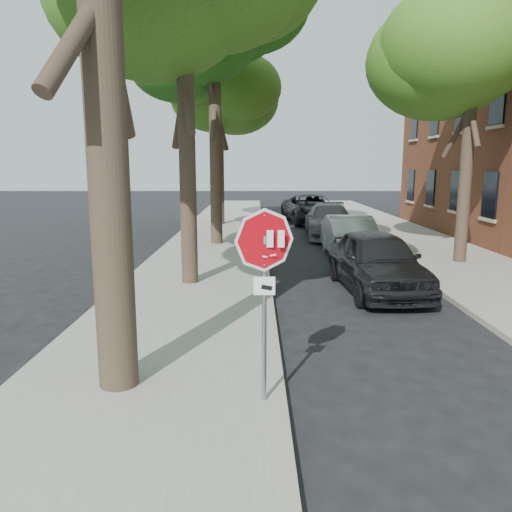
{
  "coord_description": "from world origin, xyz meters",
  "views": [
    {
      "loc": [
        -0.82,
        -6.32,
        3.25
      ],
      "look_at": [
        -0.81,
        0.31,
        2.05
      ],
      "focal_mm": 35.0,
      "sensor_mm": 36.0,
      "label": 1
    }
  ],
  "objects_px": {
    "car_b": "(351,237)",
    "car_d": "(311,209)",
    "stop_sign": "(264,268)",
    "tree_far": "(219,90)",
    "car_a": "(377,261)",
    "car_c": "(329,221)",
    "tree_right": "(474,36)",
    "tree_mid_b": "(214,41)"
  },
  "relations": [
    {
      "from": "car_b",
      "to": "car_d",
      "type": "xyz_separation_m",
      "value": [
        -0.18,
        11.03,
        0.07
      ]
    },
    {
      "from": "stop_sign",
      "to": "tree_far",
      "type": "xyz_separation_m",
      "value": [
        -2.02,
        21.14,
        5.26
      ]
    },
    {
      "from": "tree_far",
      "to": "car_d",
      "type": "distance_m",
      "value": 8.3
    },
    {
      "from": "tree_far",
      "to": "car_a",
      "type": "distance_m",
      "value": 16.81
    },
    {
      "from": "car_c",
      "to": "car_d",
      "type": "relative_size",
      "value": 0.89
    },
    {
      "from": "tree_far",
      "to": "car_a",
      "type": "relative_size",
      "value": 1.98
    },
    {
      "from": "tree_right",
      "to": "car_d",
      "type": "distance_m",
      "value": 14.27
    },
    {
      "from": "tree_mid_b",
      "to": "car_a",
      "type": "distance_m",
      "value": 11.57
    },
    {
      "from": "tree_right",
      "to": "car_a",
      "type": "xyz_separation_m",
      "value": [
        -3.62,
        -3.69,
        -6.41
      ]
    },
    {
      "from": "car_b",
      "to": "car_c",
      "type": "distance_m",
      "value": 5.17
    },
    {
      "from": "tree_mid_b",
      "to": "tree_right",
      "type": "relative_size",
      "value": 1.11
    },
    {
      "from": "car_c",
      "to": "car_b",
      "type": "bearing_deg",
      "value": -86.64
    },
    {
      "from": "stop_sign",
      "to": "tree_mid_b",
      "type": "relative_size",
      "value": 0.25
    },
    {
      "from": "tree_far",
      "to": "car_b",
      "type": "distance_m",
      "value": 12.88
    },
    {
      "from": "car_a",
      "to": "car_d",
      "type": "relative_size",
      "value": 0.8
    },
    {
      "from": "tree_right",
      "to": "car_d",
      "type": "bearing_deg",
      "value": 106.21
    },
    {
      "from": "tree_mid_b",
      "to": "car_c",
      "type": "bearing_deg",
      "value": 25.3
    },
    {
      "from": "tree_right",
      "to": "car_c",
      "type": "distance_m",
      "value": 9.69
    },
    {
      "from": "tree_mid_b",
      "to": "car_d",
      "type": "height_order",
      "value": "tree_mid_b"
    },
    {
      "from": "tree_right",
      "to": "car_d",
      "type": "xyz_separation_m",
      "value": [
        -3.56,
        12.24,
        -6.4
      ]
    },
    {
      "from": "stop_sign",
      "to": "tree_right",
      "type": "xyz_separation_m",
      "value": [
        6.68,
        10.14,
        5.26
      ]
    },
    {
      "from": "tree_right",
      "to": "car_b",
      "type": "xyz_separation_m",
      "value": [
        -3.38,
        1.21,
        -6.47
      ]
    },
    {
      "from": "car_a",
      "to": "car_d",
      "type": "bearing_deg",
      "value": 86.68
    },
    {
      "from": "car_d",
      "to": "tree_right",
      "type": "bearing_deg",
      "value": -80.46
    },
    {
      "from": "tree_far",
      "to": "car_b",
      "type": "height_order",
      "value": "tree_far"
    },
    {
      "from": "car_a",
      "to": "car_c",
      "type": "height_order",
      "value": "car_a"
    },
    {
      "from": "car_c",
      "to": "car_d",
      "type": "distance_m",
      "value": 5.86
    },
    {
      "from": "tree_mid_b",
      "to": "tree_far",
      "type": "relative_size",
      "value": 1.11
    },
    {
      "from": "tree_right",
      "to": "tree_mid_b",
      "type": "bearing_deg",
      "value": 154.48
    },
    {
      "from": "car_c",
      "to": "tree_mid_b",
      "type": "bearing_deg",
      "value": -151.34
    },
    {
      "from": "tree_mid_b",
      "to": "car_a",
      "type": "height_order",
      "value": "tree_mid_b"
    },
    {
      "from": "tree_far",
      "to": "car_c",
      "type": "height_order",
      "value": "tree_far"
    },
    {
      "from": "tree_mid_b",
      "to": "car_b",
      "type": "height_order",
      "value": "tree_mid_b"
    },
    {
      "from": "tree_far",
      "to": "tree_right",
      "type": "distance_m",
      "value": 14.02
    },
    {
      "from": "tree_mid_b",
      "to": "tree_far",
      "type": "bearing_deg",
      "value": 92.44
    },
    {
      "from": "tree_right",
      "to": "car_b",
      "type": "bearing_deg",
      "value": 160.22
    },
    {
      "from": "stop_sign",
      "to": "car_d",
      "type": "distance_m",
      "value": 22.62
    },
    {
      "from": "stop_sign",
      "to": "car_b",
      "type": "height_order",
      "value": "stop_sign"
    },
    {
      "from": "tree_far",
      "to": "car_d",
      "type": "relative_size",
      "value": 1.59
    },
    {
      "from": "stop_sign",
      "to": "tree_far",
      "type": "relative_size",
      "value": 0.28
    },
    {
      "from": "tree_right",
      "to": "car_a",
      "type": "relative_size",
      "value": 1.98
    },
    {
      "from": "tree_far",
      "to": "stop_sign",
      "type": "bearing_deg",
      "value": -84.54
    }
  ]
}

